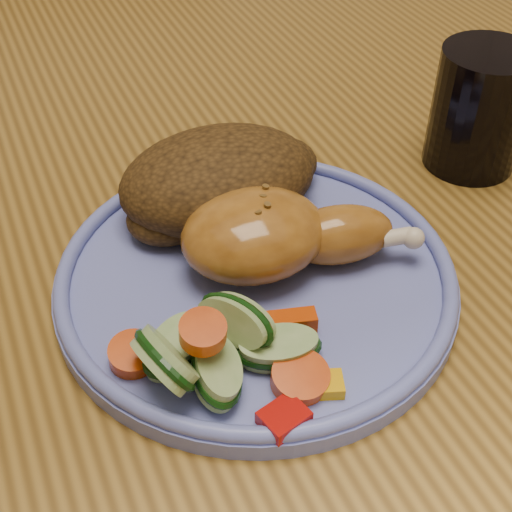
% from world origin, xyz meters
% --- Properties ---
extents(dining_table, '(0.90, 1.40, 0.75)m').
position_xyz_m(dining_table, '(0.00, 0.00, 0.67)').
color(dining_table, olive).
rests_on(dining_table, ground).
extents(chair_far, '(0.42, 0.42, 0.91)m').
position_xyz_m(chair_far, '(0.00, 0.63, 0.49)').
color(chair_far, '#4C2D16').
rests_on(chair_far, ground).
extents(plate, '(0.25, 0.25, 0.01)m').
position_xyz_m(plate, '(-0.07, -0.07, 0.76)').
color(plate, '#616DBF').
rests_on(plate, dining_table).
extents(plate_rim, '(0.25, 0.25, 0.01)m').
position_xyz_m(plate_rim, '(-0.07, -0.07, 0.77)').
color(plate_rim, '#616DBF').
rests_on(plate_rim, plate).
extents(chicken_leg, '(0.15, 0.09, 0.05)m').
position_xyz_m(chicken_leg, '(-0.06, -0.06, 0.79)').
color(chicken_leg, '#A66922').
rests_on(chicken_leg, plate).
extents(rice_pilaf, '(0.15, 0.10, 0.06)m').
position_xyz_m(rice_pilaf, '(-0.07, 0.00, 0.79)').
color(rice_pilaf, '#452D11').
rests_on(rice_pilaf, plate).
extents(vegetable_pile, '(0.12, 0.11, 0.05)m').
position_xyz_m(vegetable_pile, '(-0.12, -0.13, 0.78)').
color(vegetable_pile, '#A50A05').
rests_on(vegetable_pile, plate).
extents(drinking_glass, '(0.07, 0.07, 0.09)m').
position_xyz_m(drinking_glass, '(0.14, -0.01, 0.80)').
color(drinking_glass, black).
rests_on(drinking_glass, dining_table).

